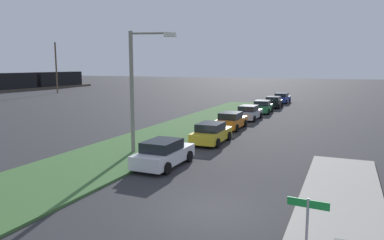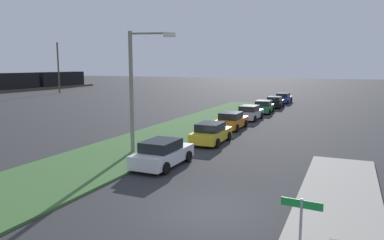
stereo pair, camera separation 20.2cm
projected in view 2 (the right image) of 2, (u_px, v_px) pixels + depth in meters
The scene contains 12 objects.
ground at pixel (208, 212), 13.85m from camera, with size 300.00×300.00×0.00m, color #2D2D30.
grass_median at pixel (148, 142), 26.22m from camera, with size 60.00×6.00×0.12m, color #3D6633.
parked_car_white at pixel (162, 153), 20.01m from camera, with size 4.33×2.08×1.47m.
parked_car_yellow at pixel (211, 133), 26.01m from camera, with size 4.33×2.07×1.47m.
parked_car_orange at pixel (231, 121), 31.84m from camera, with size 4.31×2.04×1.47m.
parked_car_silver at pixel (249, 113), 37.21m from camera, with size 4.34×2.09×1.47m.
parked_car_green at pixel (264, 107), 42.56m from camera, with size 4.38×2.17×1.47m.
parked_car_black at pixel (275, 102), 47.89m from camera, with size 4.33×2.08×1.47m.
parked_car_blue at pixel (283, 98), 53.76m from camera, with size 4.36×2.13×1.47m.
street_sign at pixel (300, 238), 8.09m from camera, with size 0.11×0.90×2.60m.
streetlight at pixel (137, 83), 22.34m from camera, with size 1.02×2.82×7.50m.
distant_utility_pole at pixel (58, 68), 73.18m from camera, with size 0.30×0.30×10.00m, color brown.
Camera 2 is at (-12.36, -4.66, 5.46)m, focal length 34.39 mm.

